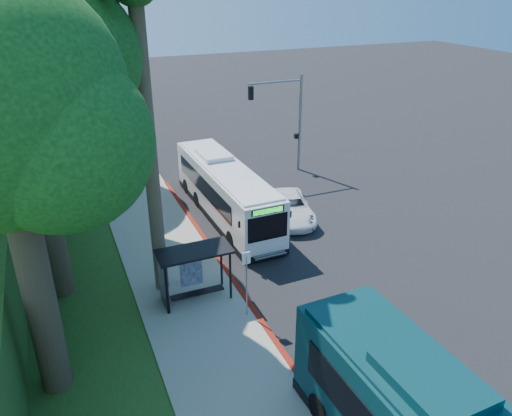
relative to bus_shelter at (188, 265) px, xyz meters
name	(u,v)px	position (x,y,z in m)	size (l,w,h in m)	color
ground	(304,241)	(7.26, 2.86, -1.81)	(140.00, 140.00, 0.00)	black
sidewalk	(173,267)	(-0.04, 2.86, -1.75)	(4.50, 70.00, 0.12)	gray
red_curb	(247,301)	(2.26, -1.14, -1.74)	(0.25, 30.00, 0.13)	maroon
grass_verge	(47,244)	(-5.74, 7.86, -1.78)	(8.00, 70.00, 0.06)	#234719
bus_shelter	(188,265)	(0.00, 0.00, 0.00)	(3.20, 1.51, 2.55)	black
stop_sign_pole	(247,275)	(1.86, -2.14, 0.28)	(0.35, 0.06, 3.17)	gray
traffic_signal_pole	(287,112)	(11.04, 12.86, 2.62)	(4.10, 0.30, 7.00)	gray
palm_tree	(135,0)	(-0.94, 1.36, 10.57)	(4.20, 4.20, 14.40)	#4C3F2D
tree_0	(15,35)	(-5.14, 2.84, 9.40)	(8.40, 8.00, 15.70)	#382B1E
tree_2	(29,21)	(-4.64, 18.84, 8.67)	(8.82, 8.40, 15.12)	#382B1E
tree_4	(35,16)	(-4.14, 34.84, 7.92)	(8.40, 8.00, 14.14)	#382B1E
tree_5	(45,18)	(-3.16, 42.84, 7.16)	(7.35, 7.00, 12.86)	#382B1E
tree_6	(3,116)	(-5.65, -3.16, 7.90)	(7.56, 7.20, 13.74)	#382B1E
white_bus	(225,190)	(4.40, 7.54, -0.12)	(2.70, 11.62, 3.45)	silver
pickup	(290,208)	(7.75, 5.64, -1.10)	(2.35, 5.10, 1.42)	white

